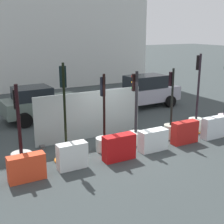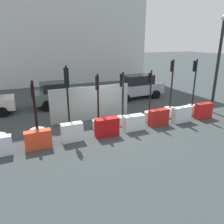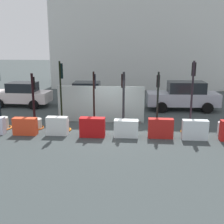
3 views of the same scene
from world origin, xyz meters
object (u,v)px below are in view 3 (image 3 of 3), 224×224
at_px(traffic_light_6, 190,122).
at_px(car_silver_hatchback, 183,96).
at_px(construction_barrier_5, 161,128).
at_px(car_white_van, 22,94).
at_px(construction_barrier_2, 57,126).
at_px(construction_barrier_4, 126,128).
at_px(traffic_light_1, 35,120).
at_px(construction_barrier_6, 195,130).
at_px(traffic_light_2, 62,120).
at_px(traffic_light_4, 123,119).
at_px(traffic_light_0, 1,120).
at_px(construction_barrier_1, 25,126).
at_px(traffic_light_3, 94,120).
at_px(traffic_light_5, 157,121).
at_px(car_grey_saloon, 93,95).
at_px(construction_barrier_3, 92,127).

bearing_deg(traffic_light_6, car_silver_hatchback, 84.95).
distance_m(construction_barrier_5, car_white_van, 10.76).
height_order(construction_barrier_2, construction_barrier_4, construction_barrier_2).
xyz_separation_m(traffic_light_1, construction_barrier_2, (1.43, -0.92, -0.02)).
bearing_deg(traffic_light_6, car_white_van, 154.22).
bearing_deg(construction_barrier_6, traffic_light_1, 172.28).
xyz_separation_m(traffic_light_2, traffic_light_4, (3.00, 0.23, 0.11)).
bearing_deg(traffic_light_6, traffic_light_0, -178.80).
bearing_deg(car_white_van, traffic_light_0, -78.60).
bearing_deg(construction_barrier_4, construction_barrier_1, -178.92).
xyz_separation_m(traffic_light_3, traffic_light_5, (3.04, -0.13, 0.04)).
relative_size(construction_barrier_6, car_grey_saloon, 0.29).
height_order(traffic_light_5, construction_barrier_5, traffic_light_5).
relative_size(construction_barrier_3, car_silver_hatchback, 0.25).
bearing_deg(traffic_light_0, construction_barrier_2, -13.03).
relative_size(construction_barrier_6, car_silver_hatchback, 0.25).
distance_m(construction_barrier_2, construction_barrier_4, 3.23).
relative_size(traffic_light_0, traffic_light_4, 1.13).
bearing_deg(traffic_light_0, traffic_light_3, 1.59).
distance_m(traffic_light_4, car_white_van, 8.80).
distance_m(traffic_light_0, construction_barrier_6, 9.43).
bearing_deg(traffic_light_0, construction_barrier_1, -27.81).
bearing_deg(car_white_van, traffic_light_1, -61.56).
distance_m(construction_barrier_3, construction_barrier_4, 1.55).
height_order(traffic_light_0, car_silver_hatchback, traffic_light_0).
height_order(traffic_light_0, traffic_light_4, traffic_light_0).
bearing_deg(traffic_light_0, construction_barrier_5, -5.34).
xyz_separation_m(traffic_light_2, car_silver_hatchback, (6.64, 5.01, 0.40)).
bearing_deg(construction_barrier_1, construction_barrier_4, 1.08).
bearing_deg(construction_barrier_6, traffic_light_4, 162.44).
relative_size(traffic_light_0, construction_barrier_6, 2.92).
xyz_separation_m(traffic_light_4, car_white_van, (-7.20, 5.05, 0.18)).
height_order(construction_barrier_1, construction_barrier_4, construction_barrier_1).
height_order(traffic_light_4, construction_barrier_2, traffic_light_4).
distance_m(traffic_light_3, traffic_light_5, 3.05).
xyz_separation_m(construction_barrier_3, construction_barrier_5, (3.11, 0.13, -0.00)).
bearing_deg(construction_barrier_5, construction_barrier_3, -177.69).
relative_size(construction_barrier_5, car_silver_hatchback, 0.25).
height_order(traffic_light_4, construction_barrier_3, traffic_light_4).
distance_m(construction_barrier_2, car_grey_saloon, 6.10).
height_order(construction_barrier_6, car_white_van, car_white_van).
bearing_deg(car_white_van, construction_barrier_5, -33.71).
height_order(traffic_light_3, traffic_light_6, traffic_light_6).
height_order(construction_barrier_1, construction_barrier_6, construction_barrier_6).
bearing_deg(traffic_light_0, car_white_van, 101.40).
height_order(car_grey_saloon, car_silver_hatchback, car_silver_hatchback).
relative_size(construction_barrier_3, construction_barrier_5, 1.02).
distance_m(traffic_light_5, construction_barrier_2, 4.73).
distance_m(traffic_light_5, construction_barrier_4, 1.63).
bearing_deg(car_grey_saloon, car_silver_hatchback, -3.51).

